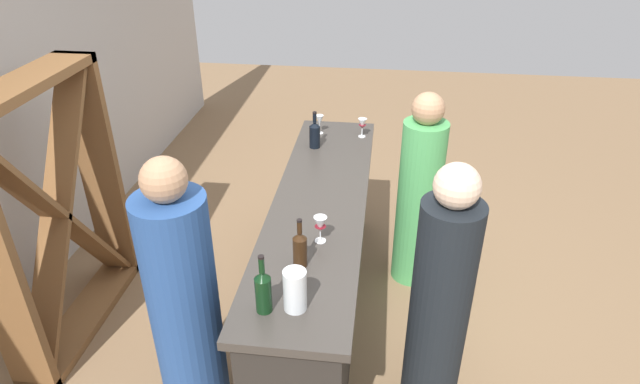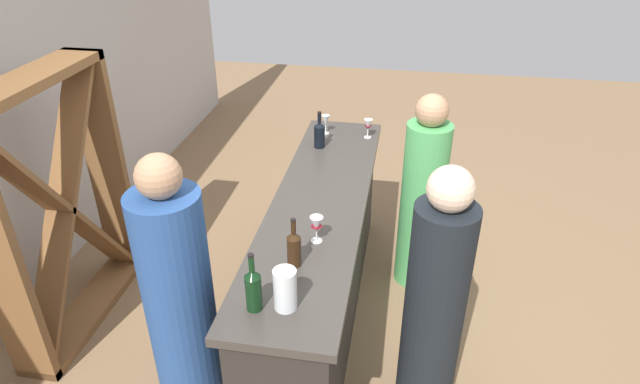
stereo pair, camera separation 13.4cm
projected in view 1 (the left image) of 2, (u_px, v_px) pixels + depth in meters
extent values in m
plane|color=#846647|center=(320.00, 313.00, 3.90)|extent=(12.00, 12.00, 0.00)
cube|color=#2A2723|center=(320.00, 263.00, 3.67)|extent=(2.49, 0.51, 0.91)
cube|color=#3D3833|center=(320.00, 202.00, 3.43)|extent=(2.57, 0.59, 0.05)
cube|color=brown|center=(100.00, 173.00, 3.90)|extent=(0.06, 0.28, 1.76)
cube|color=brown|center=(19.00, 86.00, 2.98)|extent=(1.23, 0.28, 0.06)
cube|color=brown|center=(85.00, 317.00, 3.82)|extent=(1.23, 0.28, 0.06)
cube|color=brown|center=(56.00, 216.00, 3.40)|extent=(1.14, 0.20, 1.66)
cube|color=brown|center=(56.00, 216.00, 3.40)|extent=(1.14, 0.20, 1.66)
cylinder|color=black|center=(263.00, 295.00, 2.48)|extent=(0.08, 0.08, 0.19)
cone|color=black|center=(262.00, 275.00, 2.42)|extent=(0.08, 0.08, 0.04)
cylinder|color=black|center=(262.00, 265.00, 2.40)|extent=(0.03, 0.03, 0.08)
cylinder|color=black|center=(261.00, 257.00, 2.37)|extent=(0.03, 0.03, 0.01)
cylinder|color=#331E0F|center=(300.00, 252.00, 2.78)|extent=(0.08, 0.08, 0.17)
cone|color=#331E0F|center=(300.00, 236.00, 2.73)|extent=(0.08, 0.08, 0.03)
cylinder|color=#331E0F|center=(300.00, 227.00, 2.71)|extent=(0.03, 0.03, 0.07)
cylinder|color=black|center=(299.00, 221.00, 2.69)|extent=(0.03, 0.03, 0.01)
cylinder|color=black|center=(315.00, 137.00, 4.05)|extent=(0.08, 0.08, 0.17)
cone|color=black|center=(315.00, 124.00, 4.00)|extent=(0.08, 0.08, 0.03)
cylinder|color=black|center=(315.00, 118.00, 3.97)|extent=(0.03, 0.03, 0.07)
cylinder|color=black|center=(315.00, 113.00, 3.95)|extent=(0.03, 0.03, 0.01)
cylinder|color=white|center=(362.00, 136.00, 4.26)|extent=(0.06, 0.06, 0.00)
cylinder|color=white|center=(362.00, 132.00, 4.24)|extent=(0.01, 0.01, 0.07)
cone|color=white|center=(362.00, 123.00, 4.20)|extent=(0.07, 0.07, 0.08)
cone|color=maroon|center=(362.00, 126.00, 4.22)|extent=(0.06, 0.06, 0.03)
cylinder|color=white|center=(320.00, 241.00, 3.01)|extent=(0.06, 0.06, 0.00)
cylinder|color=white|center=(320.00, 236.00, 3.00)|extent=(0.01, 0.01, 0.07)
cone|color=white|center=(320.00, 224.00, 2.96)|extent=(0.07, 0.07, 0.09)
cone|color=maroon|center=(320.00, 228.00, 2.97)|extent=(0.06, 0.06, 0.03)
cylinder|color=white|center=(320.00, 133.00, 4.32)|extent=(0.06, 0.06, 0.00)
cylinder|color=white|center=(320.00, 129.00, 4.30)|extent=(0.01, 0.01, 0.07)
cone|color=white|center=(320.00, 120.00, 4.26)|extent=(0.06, 0.06, 0.08)
cylinder|color=silver|center=(295.00, 290.00, 2.49)|extent=(0.11, 0.11, 0.21)
cylinder|color=#4CA559|center=(418.00, 205.00, 3.96)|extent=(0.41, 0.41, 1.30)
sphere|color=tan|center=(428.00, 109.00, 3.59)|extent=(0.23, 0.23, 0.23)
cylinder|color=black|center=(438.00, 315.00, 2.89)|extent=(0.33, 0.33, 1.38)
sphere|color=beige|center=(457.00, 186.00, 2.49)|extent=(0.23, 0.23, 0.23)
cylinder|color=#284C8C|center=(185.00, 310.00, 2.91)|extent=(0.43, 0.43, 1.40)
sphere|color=tan|center=(163.00, 180.00, 2.51)|extent=(0.23, 0.23, 0.23)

